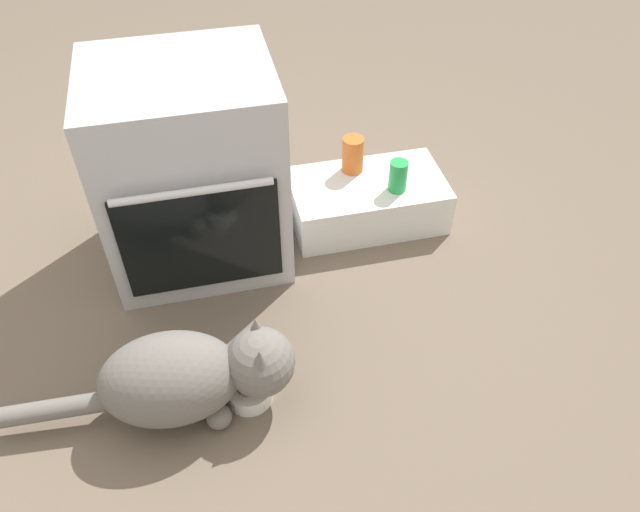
% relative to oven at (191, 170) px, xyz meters
% --- Properties ---
extents(ground, '(8.00, 8.00, 0.00)m').
position_rel_oven_xyz_m(ground, '(-0.04, -0.38, -0.36)').
color(ground, '#6B5B4C').
extents(oven, '(0.59, 0.55, 0.71)m').
position_rel_oven_xyz_m(oven, '(0.00, 0.00, 0.00)').
color(oven, '#B7BABF').
rests_on(oven, ground).
extents(pantry_cabinet, '(0.58, 0.33, 0.18)m').
position_rel_oven_xyz_m(pantry_cabinet, '(0.63, 0.03, -0.27)').
color(pantry_cabinet, white).
rests_on(pantry_cabinet, ground).
extents(food_bowl, '(0.14, 0.14, 0.09)m').
position_rel_oven_xyz_m(food_bowl, '(0.07, -0.68, -0.32)').
color(food_bowl, white).
rests_on(food_bowl, ground).
extents(cat, '(0.85, 0.29, 0.29)m').
position_rel_oven_xyz_m(cat, '(-0.09, -0.67, -0.21)').
color(cat, slate).
rests_on(cat, ground).
extents(soda_can, '(0.07, 0.07, 0.12)m').
position_rel_oven_xyz_m(soda_can, '(0.72, -0.04, -0.12)').
color(soda_can, green).
rests_on(soda_can, pantry_cabinet).
extents(sauce_jar, '(0.08, 0.08, 0.14)m').
position_rel_oven_xyz_m(sauce_jar, '(0.59, 0.11, -0.11)').
color(sauce_jar, '#D16023').
rests_on(sauce_jar, pantry_cabinet).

